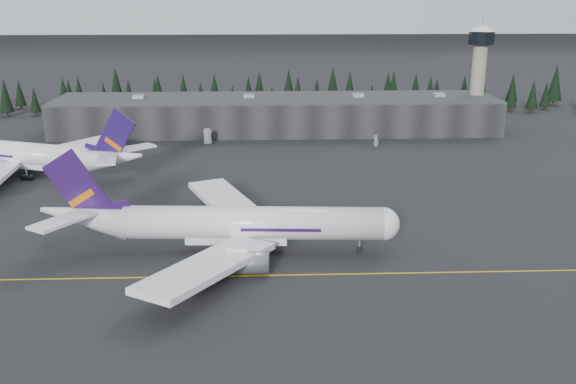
{
  "coord_description": "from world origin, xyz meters",
  "views": [
    {
      "loc": [
        -5.13,
        -108.78,
        49.21
      ],
      "look_at": [
        0.0,
        20.0,
        9.0
      ],
      "focal_mm": 40.0,
      "sensor_mm": 36.0,
      "label": 1
    }
  ],
  "objects_px": {
    "jet_main": "(222,224)",
    "gse_vehicle_b": "(376,145)",
    "jet_parked": "(32,155)",
    "gse_vehicle_a": "(208,142)",
    "control_tower": "(479,65)",
    "terminal": "(277,114)"
  },
  "relations": [
    {
      "from": "jet_main",
      "to": "jet_parked",
      "type": "xyz_separation_m",
      "value": [
        -56.17,
        58.15,
        -0.1
      ]
    },
    {
      "from": "jet_parked",
      "to": "gse_vehicle_b",
      "type": "height_order",
      "value": "jet_parked"
    },
    {
      "from": "terminal",
      "to": "jet_main",
      "type": "xyz_separation_m",
      "value": [
        -13.45,
        -115.25,
        -0.42
      ]
    },
    {
      "from": "jet_main",
      "to": "gse_vehicle_b",
      "type": "xyz_separation_m",
      "value": [
        46.02,
        88.53,
        -5.2
      ]
    },
    {
      "from": "jet_parked",
      "to": "jet_main",
      "type": "bearing_deg",
      "value": 154.48
    },
    {
      "from": "jet_main",
      "to": "gse_vehicle_b",
      "type": "relative_size",
      "value": 17.7
    },
    {
      "from": "terminal",
      "to": "jet_parked",
      "type": "relative_size",
      "value": 2.38
    },
    {
      "from": "control_tower",
      "to": "jet_parked",
      "type": "xyz_separation_m",
      "value": [
        -144.62,
        -60.11,
        -17.63
      ]
    },
    {
      "from": "terminal",
      "to": "jet_main",
      "type": "bearing_deg",
      "value": -96.66
    },
    {
      "from": "gse_vehicle_a",
      "to": "control_tower",
      "type": "bearing_deg",
      "value": 3.77
    },
    {
      "from": "gse_vehicle_b",
      "to": "jet_parked",
      "type": "bearing_deg",
      "value": -91.18
    },
    {
      "from": "jet_main",
      "to": "gse_vehicle_a",
      "type": "xyz_separation_m",
      "value": [
        -10.4,
        94.37,
        -5.1
      ]
    },
    {
      "from": "control_tower",
      "to": "gse_vehicle_a",
      "type": "height_order",
      "value": "control_tower"
    },
    {
      "from": "terminal",
      "to": "gse_vehicle_b",
      "type": "relative_size",
      "value": 39.92
    },
    {
      "from": "jet_main",
      "to": "gse_vehicle_a",
      "type": "distance_m",
      "value": 95.08
    },
    {
      "from": "jet_main",
      "to": "gse_vehicle_b",
      "type": "height_order",
      "value": "jet_main"
    },
    {
      "from": "control_tower",
      "to": "gse_vehicle_b",
      "type": "distance_m",
      "value": 56.57
    },
    {
      "from": "control_tower",
      "to": "jet_parked",
      "type": "distance_m",
      "value": 157.6
    },
    {
      "from": "jet_parked",
      "to": "gse_vehicle_a",
      "type": "distance_m",
      "value": 58.58
    },
    {
      "from": "terminal",
      "to": "gse_vehicle_a",
      "type": "height_order",
      "value": "terminal"
    },
    {
      "from": "terminal",
      "to": "control_tower",
      "type": "relative_size",
      "value": 4.24
    },
    {
      "from": "jet_parked",
      "to": "terminal",
      "type": "bearing_deg",
      "value": -120.17
    }
  ]
}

